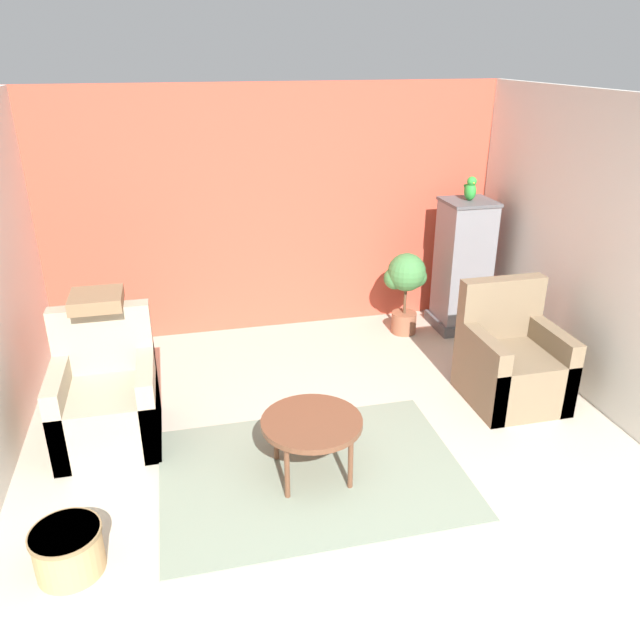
# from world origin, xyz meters

# --- Properties ---
(ground_plane) EXTENTS (20.00, 20.00, 0.00)m
(ground_plane) POSITION_xyz_m (0.00, 0.00, 0.00)
(ground_plane) COLOR beige
(ground_plane) RESTS_ON ground
(wall_back_accent) EXTENTS (4.63, 0.06, 2.44)m
(wall_back_accent) POSITION_xyz_m (0.00, 3.78, 1.22)
(wall_back_accent) COLOR #C64C38
(wall_back_accent) RESTS_ON ground_plane
(wall_right) EXTENTS (0.06, 3.75, 2.44)m
(wall_right) POSITION_xyz_m (2.29, 1.87, 1.22)
(wall_right) COLOR silver
(wall_right) RESTS_ON ground_plane
(area_rug) EXTENTS (2.08, 1.50, 0.01)m
(area_rug) POSITION_xyz_m (-0.22, 1.18, 0.01)
(area_rug) COLOR gray
(area_rug) RESTS_ON ground_plane
(coffee_table) EXTENTS (0.69, 0.69, 0.44)m
(coffee_table) POSITION_xyz_m (-0.22, 1.18, 0.40)
(coffee_table) COLOR brown
(coffee_table) RESTS_ON ground_plane
(armchair_left) EXTENTS (0.73, 0.75, 0.98)m
(armchair_left) POSITION_xyz_m (-1.61, 1.96, 0.32)
(armchair_left) COLOR tan
(armchair_left) RESTS_ON ground_plane
(armchair_right) EXTENTS (0.73, 0.75, 0.98)m
(armchair_right) POSITION_xyz_m (1.62, 1.81, 0.32)
(armchair_right) COLOR #7A664C
(armchair_right) RESTS_ON ground_plane
(birdcage) EXTENTS (0.54, 0.54, 1.35)m
(birdcage) POSITION_xyz_m (1.84, 3.27, 0.66)
(birdcage) COLOR #555559
(birdcage) RESTS_ON ground_plane
(parrot) EXTENTS (0.11, 0.20, 0.24)m
(parrot) POSITION_xyz_m (1.84, 3.27, 1.46)
(parrot) COLOR green
(parrot) RESTS_ON birdcage
(potted_plant) EXTENTS (0.42, 0.38, 0.85)m
(potted_plant) POSITION_xyz_m (1.22, 3.26, 0.56)
(potted_plant) COLOR brown
(potted_plant) RESTS_ON ground_plane
(wicker_basket) EXTENTS (0.40, 0.40, 0.28)m
(wicker_basket) POSITION_xyz_m (-1.75, 0.65, 0.15)
(wicker_basket) COLOR tan
(wicker_basket) RESTS_ON ground_plane
(throw_pillow) EXTENTS (0.37, 0.37, 0.10)m
(throw_pillow) POSITION_xyz_m (-1.61, 2.23, 1.03)
(throw_pillow) COLOR #846647
(throw_pillow) RESTS_ON armchair_left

